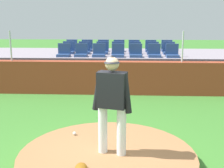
% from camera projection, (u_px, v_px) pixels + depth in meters
% --- Properties ---
extents(ground_plane, '(60.00, 60.00, 0.00)m').
position_uv_depth(ground_plane, '(107.00, 166.00, 5.54)').
color(ground_plane, '#3D7C2D').
extents(pitchers_mound, '(3.31, 3.31, 0.25)m').
position_uv_depth(pitchers_mound, '(107.00, 159.00, 5.51)').
color(pitchers_mound, '#A16C43').
rests_on(pitchers_mound, ground_plane).
extents(pitcher, '(0.75, 0.39, 1.83)m').
position_uv_depth(pitcher, '(112.00, 98.00, 5.26)').
color(pitcher, white).
rests_on(pitcher, pitchers_mound).
extents(baseball, '(0.07, 0.07, 0.07)m').
position_uv_depth(baseball, '(74.00, 133.00, 6.32)').
color(baseball, white).
rests_on(baseball, pitchers_mound).
extents(fielding_glove, '(0.24, 0.33, 0.11)m').
position_uv_depth(fielding_glove, '(81.00, 168.00, 4.86)').
color(fielding_glove, '#8F5614').
rests_on(fielding_glove, pitchers_mound).
extents(brick_barrier, '(16.46, 0.40, 1.18)m').
position_uv_depth(brick_barrier, '(117.00, 78.00, 10.52)').
color(brick_barrier, '#A23F27').
rests_on(brick_barrier, ground_plane).
extents(fence_post_left, '(0.06, 0.06, 1.07)m').
position_uv_depth(fence_post_left, '(11.00, 46.00, 10.45)').
color(fence_post_left, silver).
rests_on(fence_post_left, brick_barrier).
extents(fence_post_right, '(0.06, 0.06, 1.07)m').
position_uv_depth(fence_post_right, '(183.00, 47.00, 10.16)').
color(fence_post_right, silver).
rests_on(fence_post_right, brick_barrier).
extents(bleacher_platform, '(14.99, 3.53, 1.20)m').
position_uv_depth(bleacher_platform, '(118.00, 67.00, 12.76)').
color(bleacher_platform, gray).
rests_on(bleacher_platform, ground_plane).
extents(stadium_chair_0, '(0.48, 0.44, 0.50)m').
position_uv_depth(stadium_chair_0, '(64.00, 52.00, 11.46)').
color(stadium_chair_0, '#2B4981').
rests_on(stadium_chair_0, bleacher_platform).
extents(stadium_chair_1, '(0.48, 0.44, 0.50)m').
position_uv_depth(stadium_chair_1, '(81.00, 52.00, 11.47)').
color(stadium_chair_1, '#2B4981').
rests_on(stadium_chair_1, bleacher_platform).
extents(stadium_chair_2, '(0.48, 0.44, 0.50)m').
position_uv_depth(stadium_chair_2, '(99.00, 53.00, 11.42)').
color(stadium_chair_2, '#2B4981').
rests_on(stadium_chair_2, bleacher_platform).
extents(stadium_chair_3, '(0.48, 0.44, 0.50)m').
position_uv_depth(stadium_chair_3, '(118.00, 53.00, 11.36)').
color(stadium_chair_3, '#2B4981').
rests_on(stadium_chair_3, bleacher_platform).
extents(stadium_chair_4, '(0.48, 0.44, 0.50)m').
position_uv_depth(stadium_chair_4, '(136.00, 53.00, 11.32)').
color(stadium_chair_4, '#2B4981').
rests_on(stadium_chair_4, bleacher_platform).
extents(stadium_chair_5, '(0.48, 0.44, 0.50)m').
position_uv_depth(stadium_chair_5, '(154.00, 53.00, 11.31)').
color(stadium_chair_5, '#2B4981').
rests_on(stadium_chair_5, bleacher_platform).
extents(stadium_chair_6, '(0.48, 0.44, 0.50)m').
position_uv_depth(stadium_chair_6, '(172.00, 53.00, 11.26)').
color(stadium_chair_6, '#2B4981').
rests_on(stadium_chair_6, bleacher_platform).
extents(stadium_chair_7, '(0.48, 0.44, 0.50)m').
position_uv_depth(stadium_chair_7, '(68.00, 50.00, 12.35)').
color(stadium_chair_7, '#2B4981').
rests_on(stadium_chair_7, bleacher_platform).
extents(stadium_chair_8, '(0.48, 0.44, 0.50)m').
position_uv_depth(stadium_chair_8, '(84.00, 50.00, 12.31)').
color(stadium_chair_8, '#2B4981').
rests_on(stadium_chair_8, bleacher_platform).
extents(stadium_chair_9, '(0.48, 0.44, 0.50)m').
position_uv_depth(stadium_chair_9, '(102.00, 50.00, 12.26)').
color(stadium_chair_9, '#2B4981').
rests_on(stadium_chair_9, bleacher_platform).
extents(stadium_chair_10, '(0.48, 0.44, 0.50)m').
position_uv_depth(stadium_chair_10, '(118.00, 50.00, 12.25)').
color(stadium_chair_10, '#2B4981').
rests_on(stadium_chair_10, bleacher_platform).
extents(stadium_chair_11, '(0.48, 0.44, 0.50)m').
position_uv_depth(stadium_chair_11, '(135.00, 50.00, 12.20)').
color(stadium_chair_11, '#2B4981').
rests_on(stadium_chair_11, bleacher_platform).
extents(stadium_chair_12, '(0.48, 0.44, 0.50)m').
position_uv_depth(stadium_chair_12, '(153.00, 50.00, 12.16)').
color(stadium_chair_12, '#2B4981').
rests_on(stadium_chair_12, bleacher_platform).
extents(stadium_chair_13, '(0.48, 0.44, 0.50)m').
position_uv_depth(stadium_chair_13, '(169.00, 50.00, 12.15)').
color(stadium_chair_13, '#2B4981').
rests_on(stadium_chair_13, bleacher_platform).
extents(stadium_chair_14, '(0.48, 0.44, 0.50)m').
position_uv_depth(stadium_chair_14, '(72.00, 47.00, 13.25)').
color(stadium_chair_14, '#2B4981').
rests_on(stadium_chair_14, bleacher_platform).
extents(stadium_chair_15, '(0.48, 0.44, 0.50)m').
position_uv_depth(stadium_chair_15, '(87.00, 48.00, 13.22)').
color(stadium_chair_15, '#2B4981').
rests_on(stadium_chair_15, bleacher_platform).
extents(stadium_chair_16, '(0.48, 0.44, 0.50)m').
position_uv_depth(stadium_chair_16, '(103.00, 48.00, 13.18)').
color(stadium_chair_16, '#2B4981').
rests_on(stadium_chair_16, bleacher_platform).
extents(stadium_chair_17, '(0.48, 0.44, 0.50)m').
position_uv_depth(stadium_chair_17, '(119.00, 48.00, 13.11)').
color(stadium_chair_17, '#2B4981').
rests_on(stadium_chair_17, bleacher_platform).
extents(stadium_chair_18, '(0.48, 0.44, 0.50)m').
position_uv_depth(stadium_chair_18, '(134.00, 48.00, 13.08)').
color(stadium_chair_18, '#2B4981').
rests_on(stadium_chair_18, bleacher_platform).
extents(stadium_chair_19, '(0.48, 0.44, 0.50)m').
position_uv_depth(stadium_chair_19, '(151.00, 48.00, 13.04)').
color(stadium_chair_19, '#2B4981').
rests_on(stadium_chair_19, bleacher_platform).
extents(stadium_chair_20, '(0.48, 0.44, 0.50)m').
position_uv_depth(stadium_chair_20, '(167.00, 48.00, 13.05)').
color(stadium_chair_20, '#2B4981').
rests_on(stadium_chair_20, bleacher_platform).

